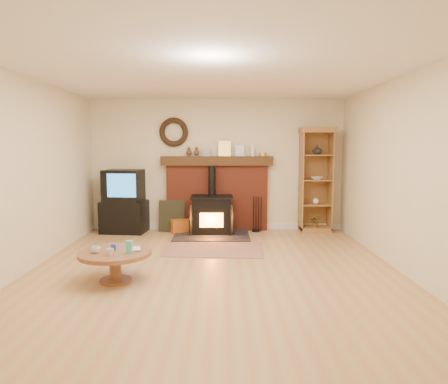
{
  "coord_description": "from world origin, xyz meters",
  "views": [
    {
      "loc": [
        0.13,
        -5.22,
        1.67
      ],
      "look_at": [
        0.14,
        1.0,
        0.96
      ],
      "focal_mm": 32.0,
      "sensor_mm": 36.0,
      "label": 1
    }
  ],
  "objects_px": {
    "tv_unit": "(124,203)",
    "curio_cabinet": "(315,180)",
    "wood_stove": "(212,216)",
    "coffee_table": "(115,257)"
  },
  "relations": [
    {
      "from": "tv_unit",
      "to": "curio_cabinet",
      "type": "distance_m",
      "value": 3.76
    },
    {
      "from": "wood_stove",
      "to": "coffee_table",
      "type": "relative_size",
      "value": 1.56
    },
    {
      "from": "wood_stove",
      "to": "curio_cabinet",
      "type": "relative_size",
      "value": 0.69
    },
    {
      "from": "wood_stove",
      "to": "curio_cabinet",
      "type": "distance_m",
      "value": 2.15
    },
    {
      "from": "curio_cabinet",
      "to": "coffee_table",
      "type": "bearing_deg",
      "value": -136.66
    },
    {
      "from": "wood_stove",
      "to": "coffee_table",
      "type": "height_order",
      "value": "wood_stove"
    },
    {
      "from": "curio_cabinet",
      "to": "coffee_table",
      "type": "height_order",
      "value": "curio_cabinet"
    },
    {
      "from": "tv_unit",
      "to": "wood_stove",
      "type": "bearing_deg",
      "value": -6.47
    },
    {
      "from": "curio_cabinet",
      "to": "wood_stove",
      "type": "bearing_deg",
      "value": -172.07
    },
    {
      "from": "tv_unit",
      "to": "curio_cabinet",
      "type": "height_order",
      "value": "curio_cabinet"
    }
  ]
}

